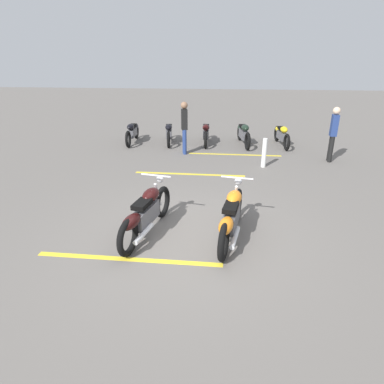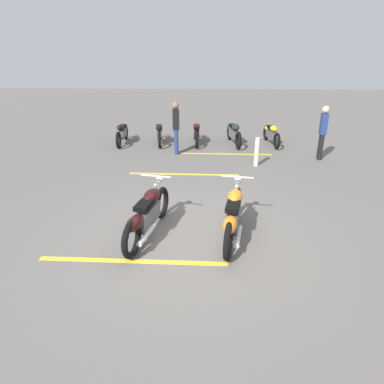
% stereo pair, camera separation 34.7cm
% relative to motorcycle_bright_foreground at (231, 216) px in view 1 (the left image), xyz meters
% --- Properties ---
extents(ground_plane, '(60.00, 60.00, 0.00)m').
position_rel_motorcycle_bright_foreground_xyz_m(ground_plane, '(0.01, 0.79, -0.46)').
color(ground_plane, '#66605B').
extents(motorcycle_bright_foreground, '(2.22, 0.66, 1.04)m').
position_rel_motorcycle_bright_foreground_xyz_m(motorcycle_bright_foreground, '(0.00, 0.00, 0.00)').
color(motorcycle_bright_foreground, black).
rests_on(motorcycle_bright_foreground, ground).
extents(motorcycle_dark_foreground, '(2.21, 0.71, 1.04)m').
position_rel_motorcycle_bright_foreground_xyz_m(motorcycle_dark_foreground, '(-0.02, 1.60, 0.00)').
color(motorcycle_dark_foreground, black).
rests_on(motorcycle_dark_foreground, ground).
extents(motorcycle_row_far_left, '(2.04, 0.38, 0.77)m').
position_rel_motorcycle_bright_foreground_xyz_m(motorcycle_row_far_left, '(7.28, -1.95, -0.04)').
color(motorcycle_row_far_left, black).
rests_on(motorcycle_row_far_left, ground).
extents(motorcycle_row_left, '(2.19, 0.46, 0.83)m').
position_rel_motorcycle_bright_foreground_xyz_m(motorcycle_row_left, '(7.24, -0.51, -0.01)').
color(motorcycle_row_left, black).
rests_on(motorcycle_row_left, ground).
extents(motorcycle_row_center, '(2.10, 0.30, 0.79)m').
position_rel_motorcycle_bright_foreground_xyz_m(motorcycle_row_center, '(7.29, 0.93, -0.03)').
color(motorcycle_row_center, black).
rests_on(motorcycle_row_center, ground).
extents(motorcycle_row_right, '(2.05, 0.42, 0.78)m').
position_rel_motorcycle_bright_foreground_xyz_m(motorcycle_row_right, '(7.23, 2.37, -0.04)').
color(motorcycle_row_right, black).
rests_on(motorcycle_row_right, ground).
extents(motorcycle_row_far_right, '(2.08, 0.31, 0.78)m').
position_rel_motorcycle_bright_foreground_xyz_m(motorcycle_row_far_right, '(7.14, 3.81, -0.03)').
color(motorcycle_row_far_right, black).
rests_on(motorcycle_row_far_right, ground).
extents(bystander_near_row, '(0.30, 0.25, 1.78)m').
position_rel_motorcycle_bright_foreground_xyz_m(bystander_near_row, '(5.74, 1.58, 0.53)').
color(bystander_near_row, navy).
rests_on(bystander_near_row, ground).
extents(bystander_secondary, '(0.29, 0.23, 1.74)m').
position_rel_motorcycle_bright_foreground_xyz_m(bystander_secondary, '(5.30, -3.22, 0.51)').
color(bystander_secondary, black).
rests_on(bystander_secondary, ground).
extents(bollard_post, '(0.14, 0.14, 0.89)m').
position_rel_motorcycle_bright_foreground_xyz_m(bollard_post, '(4.48, -1.03, -0.02)').
color(bollard_post, white).
rests_on(bollard_post, ground).
extents(parking_stripe_near, '(0.15, 3.20, 0.01)m').
position_rel_motorcycle_bright_foreground_xyz_m(parking_stripe_near, '(-0.88, 1.72, -0.46)').
color(parking_stripe_near, yellow).
rests_on(parking_stripe_near, ground).
extents(parking_stripe_mid, '(0.15, 3.20, 0.01)m').
position_rel_motorcycle_bright_foreground_xyz_m(parking_stripe_mid, '(3.57, 1.16, -0.46)').
color(parking_stripe_mid, yellow).
rests_on(parking_stripe_mid, ground).
extents(parking_stripe_far, '(0.15, 3.20, 0.01)m').
position_rel_motorcycle_bright_foreground_xyz_m(parking_stripe_far, '(5.77, -0.17, -0.46)').
color(parking_stripe_far, yellow).
rests_on(parking_stripe_far, ground).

